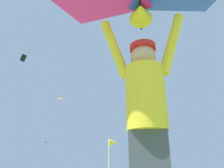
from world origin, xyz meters
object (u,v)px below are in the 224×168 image
object	(u,v)px
distant_kite_orange_high_left	(60,98)
kite_flyer_person	(147,117)
marker_flag	(112,145)
distant_kite_black_mid_left	(23,58)
distant_kite_black_overhead_distant	(46,142)

from	to	relation	value
distant_kite_orange_high_left	kite_flyer_person	bearing A→B (deg)	-84.42
kite_flyer_person	marker_flag	world-z (taller)	kite_flyer_person
distant_kite_orange_high_left	marker_flag	bearing A→B (deg)	-80.88
distant_kite_black_mid_left	distant_kite_orange_high_left	bearing A→B (deg)	-44.99
kite_flyer_person	marker_flag	size ratio (longest dim) A/B	1.19
kite_flyer_person	distant_kite_orange_high_left	distance (m)	28.28
kite_flyer_person	distant_kite_black_overhead_distant	xyz separation A→B (m)	(-4.76, 34.46, 4.10)
kite_flyer_person	distant_kite_black_mid_left	distance (m)	39.88
distant_kite_black_overhead_distant	distant_kite_black_mid_left	xyz separation A→B (m)	(-5.23, -0.34, 13.98)
kite_flyer_person	distant_kite_black_mid_left	bearing A→B (deg)	106.31
distant_kite_black_overhead_distant	marker_flag	bearing A→B (deg)	-79.12
kite_flyer_person	distant_kite_orange_high_left	xyz separation A→B (m)	(-2.61, 26.75, 8.80)
distant_kite_black_overhead_distant	distant_kite_black_mid_left	distance (m)	14.93
distant_kite_black_overhead_distant	marker_flag	distance (m)	29.28
distant_kite_black_mid_left	kite_flyer_person	bearing A→B (deg)	-73.69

